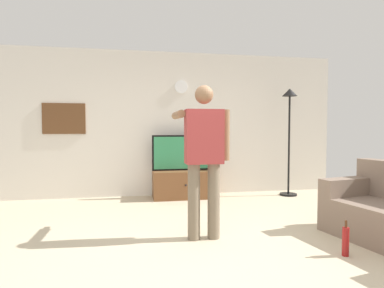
% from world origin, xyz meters
% --- Properties ---
extents(ground_plane, '(8.40, 8.40, 0.00)m').
position_xyz_m(ground_plane, '(0.00, 0.00, 0.00)').
color(ground_plane, beige).
extents(back_wall, '(6.40, 0.10, 2.70)m').
position_xyz_m(back_wall, '(0.00, 2.95, 1.35)').
color(back_wall, silver).
rests_on(back_wall, ground_plane).
extents(tv_stand, '(1.11, 0.54, 0.50)m').
position_xyz_m(tv_stand, '(0.14, 2.60, 0.25)').
color(tv_stand, brown).
rests_on(tv_stand, ground_plane).
extents(television, '(1.13, 0.07, 0.65)m').
position_xyz_m(television, '(0.14, 2.65, 0.82)').
color(television, black).
rests_on(television, tv_stand).
extents(wall_clock, '(0.24, 0.03, 0.24)m').
position_xyz_m(wall_clock, '(0.14, 2.89, 2.05)').
color(wall_clock, white).
extents(framed_picture, '(0.73, 0.04, 0.55)m').
position_xyz_m(framed_picture, '(-1.97, 2.90, 1.44)').
color(framed_picture, brown).
extents(floor_lamp, '(0.32, 0.32, 2.01)m').
position_xyz_m(floor_lamp, '(2.13, 2.46, 1.44)').
color(floor_lamp, black).
rests_on(floor_lamp, ground_plane).
extents(person_standing_nearer_lamp, '(0.60, 0.78, 1.75)m').
position_xyz_m(person_standing_nearer_lamp, '(0.04, 0.42, 0.99)').
color(person_standing_nearer_lamp, '#7A6B56').
rests_on(person_standing_nearer_lamp, ground_plane).
extents(beverage_bottle, '(0.07, 0.07, 0.35)m').
position_xyz_m(beverage_bottle, '(1.31, -0.32, 0.15)').
color(beverage_bottle, maroon).
rests_on(beverage_bottle, ground_plane).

